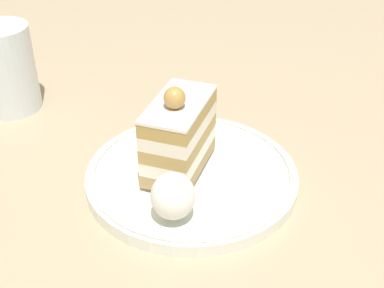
% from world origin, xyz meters
% --- Properties ---
extents(ground_plane, '(2.40, 2.40, 0.00)m').
position_xyz_m(ground_plane, '(0.00, 0.00, 0.00)').
color(ground_plane, tan).
extents(dessert_plate, '(0.22, 0.22, 0.02)m').
position_xyz_m(dessert_plate, '(0.00, 0.02, 0.01)').
color(dessert_plate, white).
rests_on(dessert_plate, ground_plane).
extents(cake_slice, '(0.10, 0.10, 0.10)m').
position_xyz_m(cake_slice, '(-0.01, 0.01, 0.06)').
color(cake_slice, tan).
rests_on(cake_slice, dessert_plate).
extents(whipped_cream_dollop, '(0.04, 0.04, 0.05)m').
position_xyz_m(whipped_cream_dollop, '(0.06, -0.03, 0.04)').
color(whipped_cream_dollop, white).
rests_on(whipped_cream_dollop, dessert_plate).
extents(fork, '(0.10, 0.06, 0.00)m').
position_xyz_m(fork, '(-0.06, 0.06, 0.02)').
color(fork, silver).
rests_on(fork, dessert_plate).
extents(drink_glass_near, '(0.08, 0.08, 0.11)m').
position_xyz_m(drink_glass_near, '(-0.25, -0.13, 0.05)').
color(drink_glass_near, silver).
rests_on(drink_glass_near, ground_plane).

